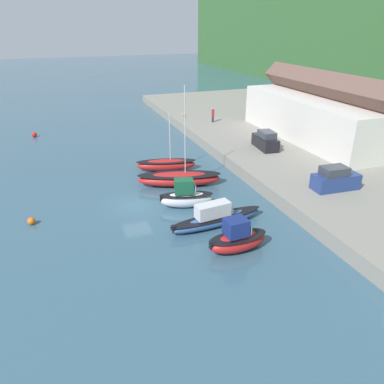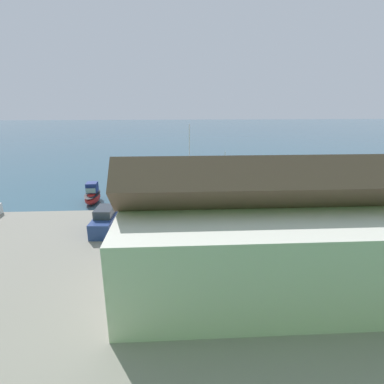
{
  "view_description": "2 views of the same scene",
  "coord_description": "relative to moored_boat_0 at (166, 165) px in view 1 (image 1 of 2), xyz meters",
  "views": [
    {
      "loc": [
        30.19,
        -5.65,
        15.21
      ],
      "look_at": [
        3.63,
        4.12,
        2.23
      ],
      "focal_mm": 35.0,
      "sensor_mm": 36.0,
      "label": 1
    },
    {
      "loc": [
        -1.0,
        42.71,
        12.78
      ],
      "look_at": [
        -2.9,
        9.15,
        2.35
      ],
      "focal_mm": 28.0,
      "sensor_mm": 36.0,
      "label": 2
    }
  ],
  "objects": [
    {
      "name": "dog_on_quay",
      "position": [
        -18.49,
        8.33,
        1.04
      ],
      "size": [
        0.88,
        0.44,
        0.68
      ],
      "rotation": [
        0.0,
        0.0,
        4.53
      ],
      "color": "tan",
      "rests_on": "quay_promenade"
    },
    {
      "name": "mooring_buoy_0",
      "position": [
        7.91,
        -13.86,
        -0.37
      ],
      "size": [
        0.63,
        0.63,
        0.63
      ],
      "color": "orange",
      "rests_on": "ground_plane"
    },
    {
      "name": "moored_boat_4",
      "position": [
        17.13,
        0.23,
        0.26
      ],
      "size": [
        2.07,
        4.6,
        2.59
      ],
      "rotation": [
        0.0,
        0.0,
        0.05
      ],
      "color": "red",
      "rests_on": "ground_plane"
    },
    {
      "name": "mooring_buoy_1",
      "position": [
        -19.21,
        -14.02,
        -0.33
      ],
      "size": [
        0.71,
        0.71,
        0.71
      ],
      "color": "red",
      "rests_on": "ground_plane"
    },
    {
      "name": "moored_boat_1",
      "position": [
        4.46,
        0.04,
        0.05
      ],
      "size": [
        4.67,
        8.76,
        9.92
      ],
      "rotation": [
        0.0,
        0.0,
        -0.28
      ],
      "color": "red",
      "rests_on": "ground_plane"
    },
    {
      "name": "ground_plane",
      "position": [
        7.38,
        -5.12,
        -0.69
      ],
      "size": [
        320.0,
        320.0,
        0.0
      ],
      "primitive_type": "plane",
      "color": "#385B70"
    },
    {
      "name": "moored_boat_0",
      "position": [
        0.0,
        0.0,
        0.0
      ],
      "size": [
        3.34,
        6.85,
        6.55
      ],
      "rotation": [
        0.0,
        0.0,
        -0.24
      ],
      "color": "red",
      "rests_on": "ground_plane"
    },
    {
      "name": "parked_car_1",
      "position": [
        0.24,
        12.31,
        1.5
      ],
      "size": [
        4.37,
        2.24,
        2.16
      ],
      "rotation": [
        0.0,
        0.0,
        1.46
      ],
      "color": "black",
      "rests_on": "quay_promenade"
    },
    {
      "name": "moored_boat_2",
      "position": [
        9.24,
        -0.91,
        0.28
      ],
      "size": [
        2.65,
        5.02,
        2.65
      ],
      "rotation": [
        0.0,
        0.0,
        -0.23
      ],
      "color": "silver",
      "rests_on": "ground_plane"
    },
    {
      "name": "moored_boat_3",
      "position": [
        13.31,
        0.22,
        0.04
      ],
      "size": [
        2.44,
        8.4,
        2.08
      ],
      "rotation": [
        0.0,
        0.0,
        0.11
      ],
      "color": "#33568E",
      "rests_on": "ground_plane"
    },
    {
      "name": "harbor_clubhouse",
      "position": [
        -1.47,
        20.97,
        3.63
      ],
      "size": [
        22.95,
        9.1,
        8.47
      ],
      "color": "silver",
      "rests_on": "quay_promenade"
    },
    {
      "name": "quay_promenade",
      "position": [
        7.38,
        19.42,
        -0.05
      ],
      "size": [
        93.36,
        25.5,
        1.27
      ],
      "color": "gray",
      "rests_on": "ground_plane"
    },
    {
      "name": "person_on_quay",
      "position": [
        -13.71,
        11.44,
        1.69
      ],
      "size": [
        0.4,
        0.4,
        2.14
      ],
      "color": "#232838",
      "rests_on": "quay_promenade"
    },
    {
      "name": "parked_car_0",
      "position": [
        12.85,
        12.1,
        1.5
      ],
      "size": [
        2.03,
        4.29,
        2.16
      ],
      "rotation": [
        0.0,
        0.0,
        -0.06
      ],
      "color": "navy",
      "rests_on": "quay_promenade"
    }
  ]
}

